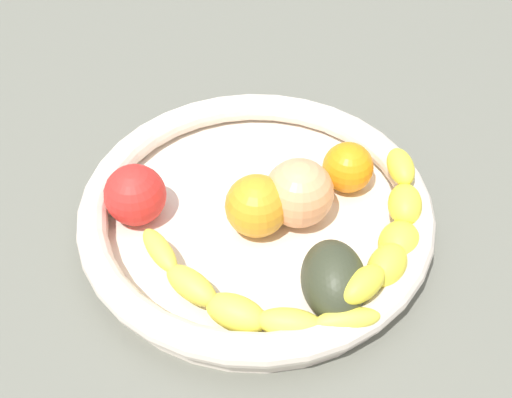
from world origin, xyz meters
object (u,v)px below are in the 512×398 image
banana_draped_left (394,233)px  orange_mid_left (253,206)px  banana_draped_right (241,301)px  orange_front (348,167)px  tomato_red (135,195)px  fruit_bowl (256,213)px  peach_blush (299,195)px  avocado_dark (333,280)px

banana_draped_left → orange_mid_left: bearing=161.8°
banana_draped_left → banana_draped_right: bearing=-157.3°
orange_front → tomato_red: bearing=-171.5°
fruit_bowl → orange_front: 11.30cm
fruit_bowl → peach_blush: size_ratio=5.10×
orange_mid_left → avocado_dark: bearing=-54.0°
orange_front → peach_blush: size_ratio=0.77×
avocado_dark → tomato_red: bearing=148.1°
banana_draped_right → tomato_red: (-10.44, 13.08, 1.08)cm
fruit_bowl → banana_draped_right: bearing=-99.5°
orange_front → banana_draped_left: bearing=-73.7°
fruit_bowl → banana_draped_right: 12.28cm
banana_draped_left → orange_front: 10.53cm
fruit_bowl → banana_draped_left: bearing=-23.3°
fruit_bowl → banana_draped_right: banana_draped_right is taller
banana_draped_right → avocado_dark: bearing=8.3°
orange_front → banana_draped_right: bearing=-126.6°
orange_mid_left → avocado_dark: size_ratio=0.79×
avocado_dark → orange_mid_left: bearing=126.0°
orange_front → orange_mid_left: 12.03cm
orange_mid_left → tomato_red: 12.27cm
fruit_bowl → banana_draped_left: banana_draped_left is taller
tomato_red → peach_blush: (16.86, -1.39, 0.40)cm
orange_mid_left → orange_front: bearing=28.0°
orange_front → orange_mid_left: orange_mid_left is taller
tomato_red → avocado_dark: 22.41cm
orange_mid_left → peach_blush: 4.89cm
fruit_bowl → banana_draped_right: (-2.01, -12.05, 1.27)cm
avocado_dark → peach_blush: bearing=101.7°
banana_draped_right → peach_blush: peach_blush is taller
tomato_red → banana_draped_left: bearing=-14.7°
fruit_bowl → tomato_red: 12.71cm
orange_mid_left → fruit_bowl: bearing=72.4°
banana_draped_left → tomato_red: tomato_red is taller
banana_draped_left → tomato_red: bearing=165.3°
orange_front → avocado_dark: (-3.65, -15.21, 0.24)cm
tomato_red → avocado_dark: (19.02, -11.83, -0.21)cm
orange_front → fruit_bowl: bearing=-156.7°
tomato_red → orange_mid_left: bearing=-10.6°
fruit_bowl → avocado_dark: avocado_dark is taller
orange_mid_left → banana_draped_left: bearing=-18.2°
banana_draped_left → avocado_dark: bearing=-142.2°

